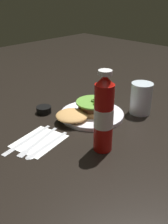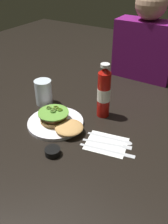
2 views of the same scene
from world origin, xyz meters
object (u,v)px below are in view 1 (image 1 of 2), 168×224
water_glass (141,98)px  fork_utensil (36,143)px  butter_knife (25,140)px  ketchup_bottle (104,115)px  napkin (39,141)px  spoon_utensil (42,148)px  condiment_cup (44,110)px  dinner_plate (92,115)px  burger_sandwich (86,110)px

water_glass → fork_utensil: (0.43, -0.11, -0.06)m
butter_knife → fork_utensil: (-0.02, 0.04, -0.00)m
ketchup_bottle → water_glass: 0.31m
ketchup_bottle → napkin: (0.11, -0.18, -0.12)m
fork_utensil → spoon_utensil: size_ratio=1.04×
fork_utensil → ketchup_bottle: bearing=127.3°
fork_utensil → butter_knife: bearing=-67.2°
napkin → fork_utensil: fork_utensil is taller
napkin → butter_knife: size_ratio=0.74×
water_glass → condiment_cup: 0.39m
dinner_plate → butter_knife: dinner_plate is taller
dinner_plate → condiment_cup: size_ratio=4.13×
butter_knife → fork_utensil: size_ratio=1.11×
burger_sandwich → fork_utensil: bearing=2.9°
spoon_utensil → napkin: bearing=-116.4°
dinner_plate → ketchup_bottle: size_ratio=0.97×
burger_sandwich → spoon_utensil: size_ratio=1.19×
ketchup_bottle → butter_knife: bearing=-55.0°
water_glass → spoon_utensil: 0.45m
dinner_plate → napkin: size_ratio=1.54×
burger_sandwich → condiment_cup: burger_sandwich is taller
ketchup_bottle → condiment_cup: ketchup_bottle is taller
condiment_cup → spoon_utensil: condiment_cup is taller
dinner_plate → fork_utensil: 0.27m
butter_knife → fork_utensil: same height
condiment_cup → fork_utensil: size_ratio=0.31×
condiment_cup → butter_knife: condiment_cup is taller
dinner_plate → burger_sandwich: bearing=-13.9°
burger_sandwich → butter_knife: size_ratio=1.03×
napkin → water_glass: bearing=164.4°
butter_knife → condiment_cup: bearing=-144.3°
condiment_cup → dinner_plate: bearing=124.4°
ketchup_bottle → fork_utensil: ketchup_bottle is taller
dinner_plate → fork_utensil: bearing=1.2°
ketchup_bottle → water_glass: size_ratio=2.05×
condiment_cup → spoon_utensil: (0.17, 0.20, -0.01)m
spoon_utensil → condiment_cup: bearing=-129.3°
dinner_plate → butter_knife: size_ratio=1.14×
dinner_plate → condiment_cup: bearing=-55.6°
ketchup_bottle → burger_sandwich: bearing=-122.2°
dinner_plate → spoon_utensil: bearing=8.8°
water_glass → dinner_plate: bearing=-35.9°
butter_knife → spoon_utensil: (-0.01, 0.07, -0.00)m
water_glass → napkin: 0.44m
burger_sandwich → napkin: (0.23, 0.01, -0.03)m
fork_utensil → spoon_utensil: 0.04m
napkin → spoon_utensil: bearing=63.6°
napkin → spoon_utensil: (0.02, 0.04, 0.00)m
condiment_cup → spoon_utensil: 0.26m
dinner_plate → ketchup_bottle: 0.25m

